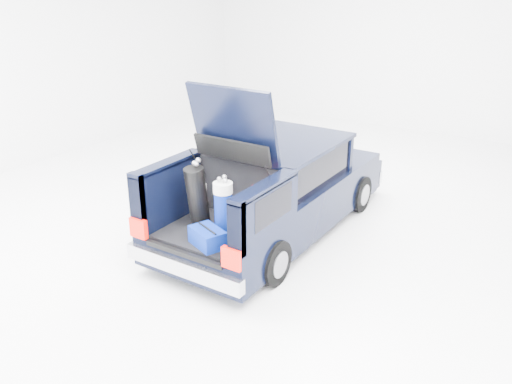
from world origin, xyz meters
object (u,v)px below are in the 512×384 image
Objects in this scene: blue_duffel at (208,237)px; red_suitcase at (264,209)px; black_golf_bag at (198,198)px; blue_golf_bag at (223,209)px; car at (277,189)px.

red_suitcase is at bearing 88.18° from blue_duffel.
black_golf_bag reaches higher than blue_duffel.
black_golf_bag reaches higher than red_suitcase.
blue_golf_bag is at bearing 5.17° from black_golf_bag.
blue_golf_bag is 0.42m from blue_duffel.
red_suitcase is 0.63× the size of black_golf_bag.
car is 1.69m from blue_golf_bag.
black_golf_bag is at bearing 162.51° from blue_duffel.
blue_duffel is (-0.02, -0.32, -0.27)m from blue_golf_bag.
blue_duffel is at bearing -76.56° from blue_golf_bag.
blue_golf_bag is (0.44, -0.02, -0.05)m from black_golf_bag.
black_golf_bag is at bearing -99.08° from car.
blue_duffel is (0.42, -0.34, -0.32)m from black_golf_bag.
blue_duffel is at bearing -31.15° from black_golf_bag.
blue_golf_bag is at bearing -83.83° from car.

